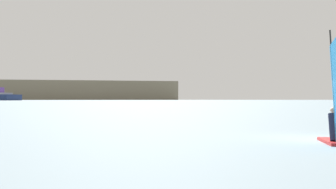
{
  "coord_description": "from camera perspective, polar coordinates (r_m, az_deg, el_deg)",
  "views": [
    {
      "loc": [
        -8.41,
        -15.35,
        1.73
      ],
      "look_at": [
        -5.08,
        13.83,
        2.09
      ],
      "focal_mm": 40.38,
      "sensor_mm": 36.0,
      "label": 1
    }
  ],
  "objects": [
    {
      "name": "windsurfer",
      "position": [
        15.48,
        24.07,
        -2.03
      ],
      "size": [
        1.37,
        3.75,
        4.57
      ],
      "rotation": [
        0.0,
        0.0,
        1.29
      ],
      "color": "red",
      "rests_on": "ground_plane"
    },
    {
      "name": "distant_headland",
      "position": [
        1090.38,
        -20.82,
        0.5
      ],
      "size": [
        808.87,
        321.24,
        47.84
      ],
      "primitive_type": "cube",
      "rotation": [
        0.0,
        0.0,
        0.07
      ],
      "color": "#756B56",
      "rests_on": "ground_plane"
    },
    {
      "name": "ground_plane",
      "position": [
        17.59,
        22.23,
        -6.3
      ],
      "size": [
        4000.0,
        4000.0,
        0.0
      ],
      "primitive_type": "plane",
      "color": "gray"
    }
  ]
}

